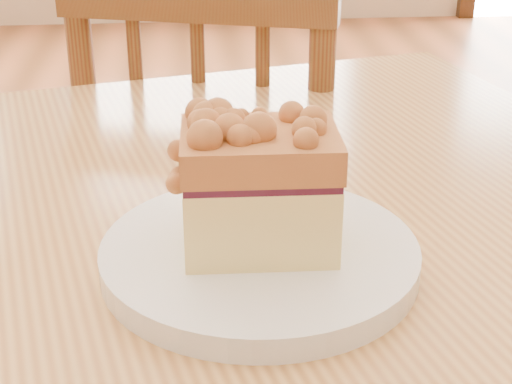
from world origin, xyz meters
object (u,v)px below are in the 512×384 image
(cafe_chair_main, at_px, (227,227))
(cake_slice, at_px, (259,179))
(plate, at_px, (260,257))
(cafe_table_main, at_px, (123,303))

(cafe_chair_main, bearing_deg, cake_slice, 105.88)
(plate, bearing_deg, cake_slice, 107.86)
(cafe_table_main, xyz_separation_m, cake_slice, (0.12, -0.13, 0.19))
(cafe_chair_main, bearing_deg, cafe_table_main, 91.85)
(cafe_table_main, height_order, cafe_chair_main, cafe_chair_main)
(cafe_table_main, relative_size, cafe_chair_main, 1.33)
(cafe_chair_main, height_order, cake_slice, cafe_chair_main)
(cafe_chair_main, xyz_separation_m, plate, (-0.00, -0.62, 0.30))
(plate, distance_m, cake_slice, 0.07)
(plate, height_order, cake_slice, cake_slice)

